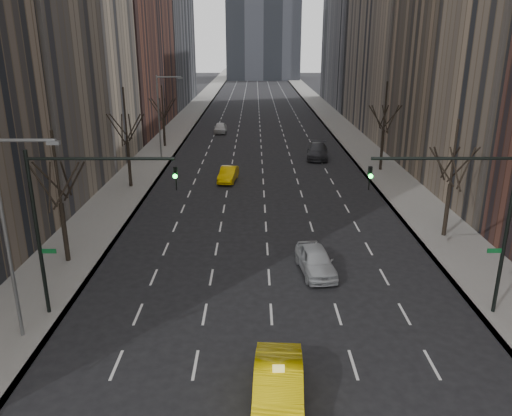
{
  "coord_description": "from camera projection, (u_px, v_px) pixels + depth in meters",
  "views": [
    {
      "loc": [
        -0.8,
        -9.35,
        12.68
      ],
      "look_at": [
        -0.73,
        17.81,
        3.5
      ],
      "focal_mm": 35.0,
      "sensor_mm": 36.0,
      "label": 1
    }
  ],
  "objects": [
    {
      "name": "far_suv_grey",
      "position": [
        317.0,
        151.0,
        56.07
      ],
      "size": [
        2.95,
        5.83,
        1.62
      ],
      "primitive_type": "imported",
      "rotation": [
        0.0,
        0.0,
        -0.12
      ],
      "color": "#2E2F34",
      "rests_on": "ground"
    },
    {
      "name": "tree_lw_b",
      "position": [
        61.0,
        204.0,
        28.76
      ],
      "size": [
        3.36,
        3.5,
        7.82
      ],
      "color": "black",
      "rests_on": "ground"
    },
    {
      "name": "taxi_sedan",
      "position": [
        278.0,
        391.0,
        17.72
      ],
      "size": [
        2.03,
        5.15,
        1.67
      ],
      "primitive_type": "imported",
      "rotation": [
        0.0,
        0.0,
        -0.05
      ],
      "color": "#DBBB04",
      "rests_on": "ground"
    },
    {
      "name": "far_taxi",
      "position": [
        228.0,
        174.0,
        46.93
      ],
      "size": [
        1.93,
        4.25,
        1.35
      ],
      "primitive_type": "imported",
      "rotation": [
        0.0,
        0.0,
        -0.12
      ],
      "color": "#FFC605",
      "rests_on": "ground"
    },
    {
      "name": "streetlight_far",
      "position": [
        162.0,
        109.0,
        53.73
      ],
      "size": [
        2.83,
        0.22,
        9.0
      ],
      "color": "slate",
      "rests_on": "ground"
    },
    {
      "name": "streetlight_near",
      "position": [
        12.0,
        220.0,
        20.57
      ],
      "size": [
        2.83,
        0.22,
        9.0
      ],
      "color": "slate",
      "rests_on": "ground"
    },
    {
      "name": "tree_lw_c",
      "position": [
        127.0,
        143.0,
        43.81
      ],
      "size": [
        3.36,
        3.5,
        8.74
      ],
      "color": "black",
      "rests_on": "ground"
    },
    {
      "name": "far_car_white",
      "position": [
        220.0,
        128.0,
        71.4
      ],
      "size": [
        1.73,
        4.24,
        1.44
      ],
      "primitive_type": "imported",
      "rotation": [
        0.0,
        0.0,
        -0.01
      ],
      "color": "silver",
      "rests_on": "ground"
    },
    {
      "name": "tree_rw_b",
      "position": [
        450.0,
        184.0,
        32.6
      ],
      "size": [
        3.36,
        3.5,
        7.82
      ],
      "color": "black",
      "rests_on": "ground"
    },
    {
      "name": "sidewalk_left",
      "position": [
        183.0,
        123.0,
        79.18
      ],
      "size": [
        4.5,
        320.0,
        0.15
      ],
      "primitive_type": "cube",
      "color": "slate",
      "rests_on": "ground"
    },
    {
      "name": "tree_rw_c",
      "position": [
        383.0,
        131.0,
        49.55
      ],
      "size": [
        3.36,
        3.5,
        8.74
      ],
      "color": "black",
      "rests_on": "ground"
    },
    {
      "name": "silver_sedan_ahead",
      "position": [
        316.0,
        260.0,
        28.42
      ],
      "size": [
        2.32,
        4.61,
        1.51
      ],
      "primitive_type": "imported",
      "rotation": [
        0.0,
        0.0,
        0.12
      ],
      "color": "#ACB0B5",
      "rests_on": "ground"
    },
    {
      "name": "traffic_mast_left",
      "position": [
        71.0,
        208.0,
        22.51
      ],
      "size": [
        6.69,
        0.39,
        8.0
      ],
      "color": "black",
      "rests_on": "ground"
    },
    {
      "name": "sidewalk_right",
      "position": [
        337.0,
        123.0,
        79.24
      ],
      "size": [
        4.5,
        320.0,
        0.15
      ],
      "primitive_type": "cube",
      "color": "slate",
      "rests_on": "ground"
    },
    {
      "name": "tree_lw_d",
      "position": [
        163.0,
        118.0,
        61.02
      ],
      "size": [
        3.36,
        3.5,
        7.36
      ],
      "color": "black",
      "rests_on": "ground"
    },
    {
      "name": "traffic_mast_right",
      "position": [
        473.0,
        207.0,
        22.55
      ],
      "size": [
        6.69,
        0.39,
        8.0
      ],
      "color": "black",
      "rests_on": "ground"
    }
  ]
}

